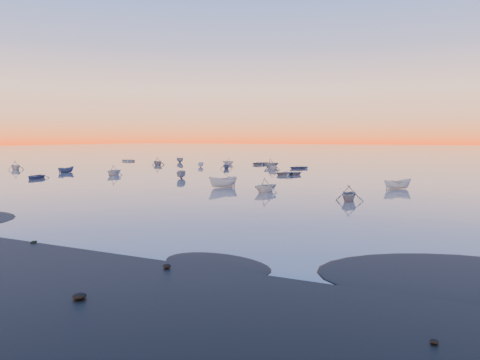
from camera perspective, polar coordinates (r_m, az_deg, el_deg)
The scene contains 5 objects.
ground at distance 125.87m, azimuth 14.29°, elevation 2.09°, with size 600.00×600.00×0.00m, color slate.
mud_lobes at distance 34.92m, azimuth -23.59°, elevation -6.02°, with size 140.00×6.00×0.07m, color black, non-canonical shape.
moored_fleet at distance 80.62m, azimuth 7.22°, elevation 0.53°, with size 124.00×58.00×1.20m, color #B9B9B5, non-canonical shape.
boat_near_left at distance 80.90m, azimuth -23.64°, elevation 0.15°, with size 4.42×1.84×1.10m, color #3A4A70.
boat_near_center at distance 62.41m, azimuth 18.65°, elevation -1.07°, with size 3.79×1.60×1.31m, color #B9B9B5.
Camera 1 is at (26.40, -22.89, 6.56)m, focal length 35.00 mm.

